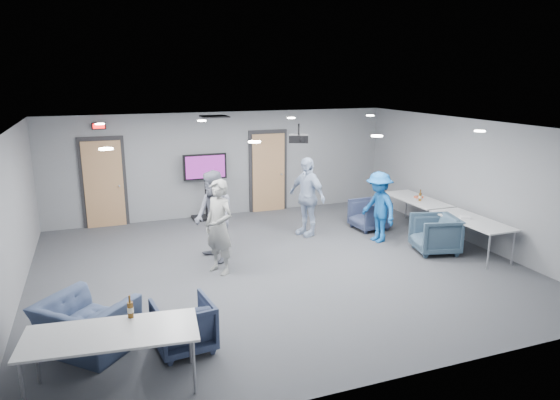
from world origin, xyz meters
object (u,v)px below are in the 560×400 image
object	(u,v)px
table_right_b	(472,222)
bottle_right	(420,197)
tv_stand	(206,182)
chair_right_a	(369,215)
person_d	(379,207)
table_right_a	(417,200)
projector	(299,138)
person_c	(307,196)
table_front_left	(111,336)
person_a	(219,227)
chair_right_b	(435,234)
bottle_front	(130,309)
person_b	(214,217)
chair_front_a	(184,325)
chair_front_b	(86,326)

from	to	relation	value
table_right_b	bottle_right	distance (m)	1.71
tv_stand	chair_right_a	bearing A→B (deg)	-33.21
chair_right_a	person_d	bearing A→B (deg)	-22.29
bottle_right	person_d	bearing A→B (deg)	-165.58
table_right_a	projector	size ratio (longest dim) A/B	3.90
person_c	tv_stand	world-z (taller)	person_c
table_front_left	person_a	bearing A→B (deg)	63.14
table_right_a	table_front_left	distance (m)	8.26
table_right_a	person_d	bearing A→B (deg)	111.29
chair_right_b	projector	size ratio (longest dim) A/B	1.84
chair_right_a	bottle_front	world-z (taller)	bottle_front
chair_right_a	chair_right_b	size ratio (longest dim) A/B	0.91
table_right_a	bottle_right	size ratio (longest dim) A/B	6.75
person_b	projector	distance (m)	2.27
person_a	chair_right_b	size ratio (longest dim) A/B	2.05
chair_right_b	table_front_left	xyz separation A→B (m)	(-6.49, -2.58, 0.30)
bottle_right	person_c	bearing A→B (deg)	165.74
person_a	chair_right_b	distance (m)	4.51
person_b	projector	world-z (taller)	projector
table_front_left	chair_right_a	bearing A→B (deg)	43.09
bottle_right	projector	bearing A→B (deg)	-171.46
chair_front_a	chair_front_b	world-z (taller)	chair_front_b
chair_right_b	table_front_left	bearing A→B (deg)	-53.95
chair_front_a	projector	world-z (taller)	projector
table_right_b	projector	distance (m)	3.97
person_b	chair_front_a	xyz separation A→B (m)	(-1.16, -3.10, -0.56)
chair_front_b	tv_stand	xyz separation A→B (m)	(2.88, 5.75, 0.59)
person_d	bottle_right	distance (m)	1.37
person_c	chair_right_a	distance (m)	1.67
person_c	chair_front_a	distance (m)	5.40
chair_right_b	bottle_front	world-z (taller)	bottle_front
chair_front_a	chair_front_b	xyz separation A→B (m)	(-1.22, 0.40, 0.02)
person_d	person_b	bearing A→B (deg)	-97.67
bottle_right	projector	world-z (taller)	projector
person_d	chair_right_b	world-z (taller)	person_d
chair_right_a	table_right_b	xyz separation A→B (m)	(1.10, -2.22, 0.33)
person_d	projector	size ratio (longest dim) A/B	3.33
person_a	person_c	world-z (taller)	person_c
table_front_left	table_right_b	bearing A→B (deg)	24.10
chair_front_a	table_front_left	distance (m)	1.15
chair_front_b	bottle_front	size ratio (longest dim) A/B	3.89
person_c	chair_right_a	world-z (taller)	person_c
chair_right_b	tv_stand	world-z (taller)	tv_stand
person_d	tv_stand	world-z (taller)	tv_stand
person_a	projector	bearing A→B (deg)	72.31
person_b	table_right_a	world-z (taller)	person_b
person_d	tv_stand	distance (m)	4.46
person_a	bottle_front	size ratio (longest dim) A/B	6.17
person_a	chair_front_a	bearing A→B (deg)	-54.33
table_front_left	bottle_right	distance (m)	8.12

